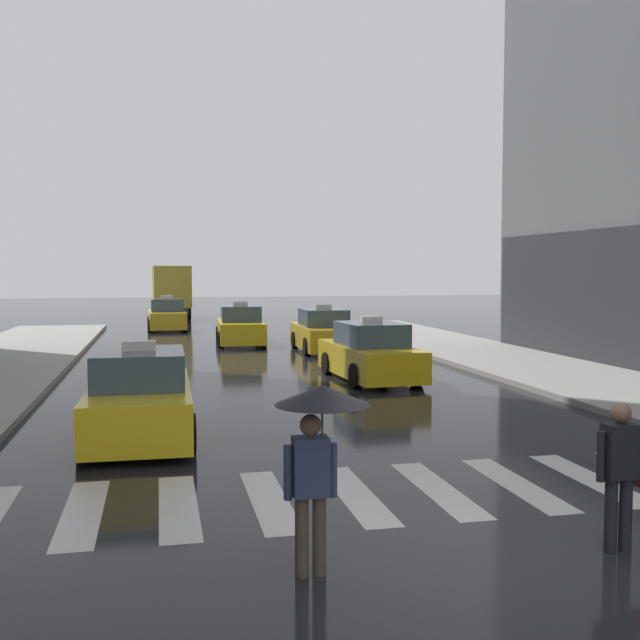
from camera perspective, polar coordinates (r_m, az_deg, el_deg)
name	(u,v)px	position (r m, az deg, el deg)	size (l,w,h in m)	color
ground_plane	(490,578)	(8.08, 12.92, -18.73)	(160.00, 160.00, 0.00)	black
crosswalk_markings	(397,491)	(10.71, 5.90, -12.92)	(11.30, 2.80, 0.01)	silver
taxi_lead	(140,399)	(14.16, -13.62, -5.88)	(1.97, 4.56, 1.80)	yellow
taxi_second	(370,354)	(21.02, 3.86, -2.63)	(2.11, 4.62, 1.80)	yellow
taxi_third	(323,332)	(28.29, 0.22, -0.96)	(1.98, 4.57, 1.80)	gold
taxi_fourth	(240,327)	(31.20, -6.12, -0.53)	(2.08, 4.61, 1.80)	yellow
taxi_fifth	(167,316)	(39.25, -11.64, 0.30)	(2.02, 4.58, 1.80)	gold
box_truck	(171,290)	(48.04, -11.37, 2.28)	(2.42, 7.59, 3.35)	#2D2D2D
pedestrian_with_umbrella	(318,427)	(7.53, -0.15, -8.20)	(0.96, 0.96, 1.94)	#473D33
pedestrian_with_handbag	(621,468)	(8.91, 22.02, -10.43)	(0.60, 0.24, 1.65)	black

